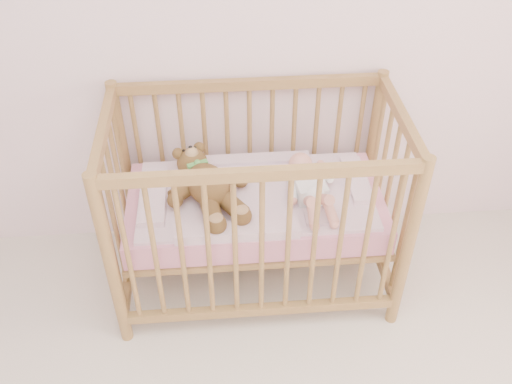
{
  "coord_description": "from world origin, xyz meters",
  "views": [
    {
      "loc": [
        -0.03,
        -0.47,
        2.31
      ],
      "look_at": [
        0.13,
        1.55,
        0.62
      ],
      "focal_mm": 40.0,
      "sensor_mm": 36.0,
      "label": 1
    }
  ],
  "objects": [
    {
      "name": "blanket",
      "position": [
        0.13,
        1.6,
        0.56
      ],
      "size": [
        1.1,
        0.58,
        0.06
      ],
      "primitive_type": null,
      "color": "pink",
      "rests_on": "mattress"
    },
    {
      "name": "wall_back",
      "position": [
        0.0,
        2.0,
        1.35
      ],
      "size": [
        4.0,
        0.02,
        2.7
      ],
      "primitive_type": "cube",
      "color": "white",
      "rests_on": "floor"
    },
    {
      "name": "mattress",
      "position": [
        0.13,
        1.6,
        0.49
      ],
      "size": [
        1.22,
        0.62,
        0.13
      ],
      "primitive_type": "cube",
      "color": "pink",
      "rests_on": "crib"
    },
    {
      "name": "crib",
      "position": [
        0.13,
        1.6,
        0.5
      ],
      "size": [
        1.36,
        0.76,
        1.0
      ],
      "primitive_type": null,
      "color": "#A87B47",
      "rests_on": "floor"
    },
    {
      "name": "baby",
      "position": [
        0.38,
        1.58,
        0.64
      ],
      "size": [
        0.31,
        0.55,
        0.13
      ],
      "primitive_type": null,
      "rotation": [
        0.0,
        0.0,
        0.12
      ],
      "color": "white",
      "rests_on": "blanket"
    },
    {
      "name": "teddy_bear",
      "position": [
        -0.09,
        1.58,
        0.65
      ],
      "size": [
        0.61,
        0.71,
        0.16
      ],
      "primitive_type": null,
      "rotation": [
        0.0,
        0.0,
        0.38
      ],
      "color": "brown",
      "rests_on": "blanket"
    }
  ]
}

